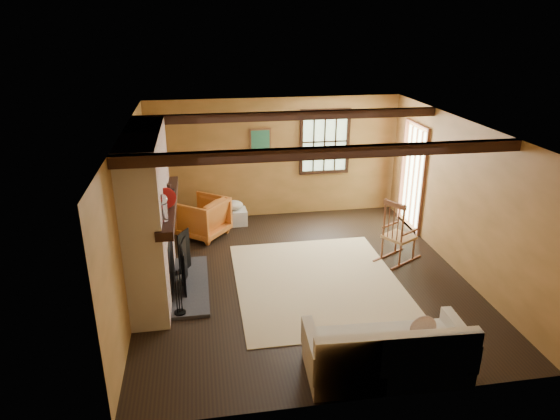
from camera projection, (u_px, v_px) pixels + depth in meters
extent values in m
plane|color=black|center=(302.00, 277.00, 7.87)|extent=(5.50, 5.50, 0.00)
cube|color=#B0793E|center=(275.00, 158.00, 9.96)|extent=(5.00, 0.02, 2.40)
cube|color=#B0793E|center=(361.00, 304.00, 4.91)|extent=(5.00, 0.02, 2.40)
cube|color=#B0793E|center=(131.00, 216.00, 7.06)|extent=(0.02, 5.50, 2.40)
cube|color=#B0793E|center=(460.00, 197.00, 7.82)|extent=(0.02, 5.50, 2.40)
cube|color=white|center=(305.00, 126.00, 7.00)|extent=(5.00, 5.50, 0.02)
cube|color=black|center=(326.00, 153.00, 5.92)|extent=(5.00, 0.12, 0.14)
cube|color=black|center=(290.00, 116.00, 8.13)|extent=(5.00, 0.12, 0.14)
cube|color=black|center=(325.00, 142.00, 9.98)|extent=(1.02, 0.06, 1.32)
cube|color=#ABC798|center=(324.00, 141.00, 10.01)|extent=(0.90, 0.01, 1.20)
cube|color=black|center=(325.00, 142.00, 9.99)|extent=(0.90, 0.03, 0.02)
cube|color=brown|center=(412.00, 177.00, 9.45)|extent=(0.06, 1.00, 2.06)
cube|color=#ABC798|center=(414.00, 177.00, 9.45)|extent=(0.01, 0.80, 1.85)
cube|color=brown|center=(260.00, 139.00, 9.75)|extent=(0.42, 0.03, 0.42)
cube|color=#21655A|center=(260.00, 140.00, 9.73)|extent=(0.36, 0.01, 0.36)
cube|color=#9A553B|center=(149.00, 215.00, 7.09)|extent=(0.50, 2.20, 2.40)
cube|color=black|center=(159.00, 262.00, 7.38)|extent=(0.38, 1.00, 0.85)
cube|color=#39393E|center=(190.00, 285.00, 7.59)|extent=(0.55, 1.80, 0.05)
cube|color=black|center=(168.00, 204.00, 7.08)|extent=(0.22, 2.30, 0.12)
cube|color=black|center=(183.00, 272.00, 7.24)|extent=(0.06, 0.34, 0.67)
cube|color=black|center=(184.00, 261.00, 7.55)|extent=(0.08, 0.33, 0.67)
cube|color=black|center=(184.00, 251.00, 7.87)|extent=(0.18, 0.30, 0.67)
cylinder|color=black|center=(180.00, 312.00, 6.83)|extent=(0.16, 0.16, 0.02)
cylinder|color=black|center=(176.00, 293.00, 6.68)|extent=(0.01, 0.01, 0.65)
cylinder|color=black|center=(178.00, 292.00, 6.71)|extent=(0.01, 0.01, 0.65)
cylinder|color=black|center=(181.00, 291.00, 6.74)|extent=(0.01, 0.01, 0.65)
cylinder|color=white|center=(164.00, 212.00, 6.32)|extent=(0.10, 0.10, 0.23)
sphere|color=white|center=(163.00, 199.00, 6.25)|extent=(0.13, 0.13, 0.13)
cylinder|color=#A11312|center=(165.00, 198.00, 6.70)|extent=(0.29, 0.11, 0.30)
cube|color=black|center=(167.00, 194.00, 7.15)|extent=(0.21, 0.13, 0.11)
cylinder|color=black|center=(168.00, 187.00, 7.48)|extent=(0.07, 0.07, 0.09)
cylinder|color=black|center=(169.00, 186.00, 7.54)|extent=(0.07, 0.07, 0.08)
cube|color=beige|center=(318.00, 282.00, 7.72)|extent=(2.50, 3.00, 0.01)
cube|color=#AE8054|center=(399.00, 237.00, 8.30)|extent=(0.59, 0.60, 0.05)
cube|color=brown|center=(395.00, 205.00, 7.97)|extent=(0.25, 0.39, 0.07)
cylinder|color=brown|center=(414.00, 249.00, 8.35)|extent=(0.03, 0.03, 0.41)
cylinder|color=brown|center=(396.00, 241.00, 8.62)|extent=(0.03, 0.03, 0.41)
cylinder|color=brown|center=(400.00, 255.00, 8.13)|extent=(0.03, 0.03, 0.41)
cylinder|color=brown|center=(382.00, 247.00, 8.40)|extent=(0.03, 0.03, 0.41)
cylinder|color=brown|center=(403.00, 225.00, 7.94)|extent=(0.03, 0.03, 0.69)
cylinder|color=brown|center=(385.00, 218.00, 8.21)|extent=(0.03, 0.03, 0.69)
cylinder|color=brown|center=(398.00, 225.00, 8.02)|extent=(0.02, 0.02, 0.57)
cylinder|color=brown|center=(393.00, 223.00, 8.08)|extent=(0.02, 0.02, 0.57)
cylinder|color=brown|center=(389.00, 221.00, 8.15)|extent=(0.02, 0.02, 0.57)
cube|color=brown|center=(410.00, 232.00, 8.10)|extent=(0.35, 0.23, 0.03)
cube|color=brown|center=(390.00, 225.00, 8.39)|extent=(0.35, 0.23, 0.03)
cube|color=brown|center=(406.00, 262.00, 8.32)|extent=(0.70, 0.43, 0.03)
cube|color=brown|center=(388.00, 255.00, 8.58)|extent=(0.70, 0.43, 0.03)
cube|color=beige|center=(385.00, 357.00, 5.71)|extent=(1.84, 0.90, 0.40)
cube|color=beige|center=(398.00, 355.00, 5.28)|extent=(1.81, 0.22, 0.50)
cube|color=beige|center=(312.00, 349.00, 5.55)|extent=(0.17, 0.82, 0.36)
cube|color=beige|center=(459.00, 339.00, 5.74)|extent=(0.17, 0.82, 0.36)
ellipsoid|color=beige|center=(423.00, 328.00, 5.73)|extent=(0.33, 0.13, 0.32)
cylinder|color=brown|center=(173.00, 221.00, 9.86)|extent=(0.40, 0.12, 0.12)
cylinder|color=brown|center=(179.00, 221.00, 9.88)|extent=(0.40, 0.12, 0.12)
cylinder|color=brown|center=(186.00, 221.00, 9.90)|extent=(0.40, 0.12, 0.12)
cylinder|color=brown|center=(172.00, 216.00, 9.81)|extent=(0.40, 0.12, 0.12)
cylinder|color=brown|center=(179.00, 215.00, 9.83)|extent=(0.40, 0.12, 0.12)
cylinder|color=brown|center=(186.00, 215.00, 9.85)|extent=(0.40, 0.12, 0.12)
cube|color=silver|center=(234.00, 217.00, 9.83)|extent=(0.51, 0.40, 0.30)
ellipsoid|color=beige|center=(233.00, 205.00, 9.75)|extent=(0.43, 0.37, 0.19)
imported|color=#BF6026|center=(202.00, 217.00, 9.24)|extent=(1.12, 1.12, 0.74)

